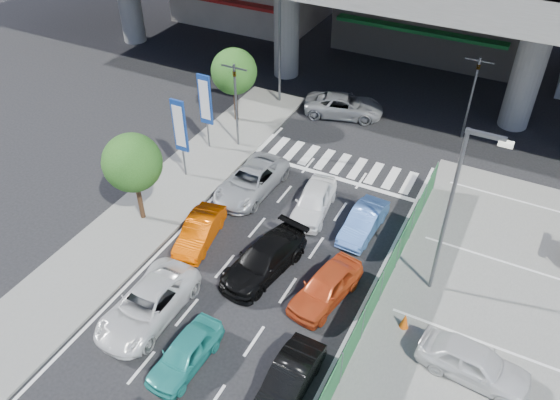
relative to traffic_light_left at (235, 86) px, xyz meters
The scene contains 24 objects.
ground 14.07m from the traffic_light_left, 62.68° to the right, with size 120.00×120.00×0.00m, color black.
parking_lot 20.28m from the traffic_light_left, 30.17° to the right, with size 12.00×28.00×0.06m, color slate.
sidewalk_left 8.93m from the traffic_light_left, 95.71° to the right, with size 4.00×30.00×0.12m, color slate.
fence_run 16.20m from the traffic_light_left, 43.73° to the right, with size 0.16×22.00×1.80m, color #1E572D, non-canonical shape.
traffic_light_left is the anchor object (origin of this frame).
traffic_light_right 13.63m from the traffic_light_left, 30.89° to the left, with size 1.60×1.24×5.20m.
street_lamp_right 14.68m from the traffic_light_left, 24.16° to the right, with size 1.65×0.22×8.00m.
street_lamp_left 6.06m from the traffic_light_left, 91.20° to the left, with size 1.65×0.22×8.00m.
signboard_near 4.22m from the traffic_light_left, 104.02° to the right, with size 0.80×0.14×4.70m.
signboard_far 1.93m from the traffic_light_left, 144.30° to the right, with size 0.80×0.14×4.70m.
tree_near 8.06m from the traffic_light_left, 95.71° to the right, with size 2.80×2.80×4.80m.
tree_far 3.02m from the traffic_light_left, 122.62° to the left, with size 2.80×2.80×4.80m.
sedan_white_mid_left 13.66m from the traffic_light_left, 75.38° to the right, with size 2.29×4.97×1.38m, color white.
taxi_teal_mid 15.63m from the traffic_light_left, 66.81° to the right, with size 1.44×3.58×1.22m, color teal.
hatch_black_mid_right 16.97m from the traffic_light_left, 53.20° to the right, with size 1.32×3.79×1.25m, color black.
taxi_orange_left 9.12m from the traffic_light_left, 71.63° to the right, with size 1.31×3.76×1.24m, color #E95000.
sedan_black_mid 11.00m from the traffic_light_left, 53.12° to the right, with size 1.93×4.76×1.38m, color black.
taxi_orange_right 13.18m from the traffic_light_left, 42.64° to the right, with size 1.62×4.01×1.37m, color #CA451D.
wagon_silver_front_left 5.63m from the traffic_light_left, 50.72° to the right, with size 2.29×4.97×1.38m, color #9EA1A5.
sedan_white_front_mid 8.15m from the traffic_light_left, 28.82° to the right, with size 1.63×4.05×1.38m, color white.
kei_truck_front_right 10.64m from the traffic_light_left, 22.79° to the right, with size 1.30×3.71×1.22m, color #4B79CE.
crossing_wagon_silver 8.22m from the traffic_light_left, 56.05° to the left, with size 2.33×5.05×1.40m, color gray.
parked_sedan_white 18.71m from the traffic_light_left, 31.58° to the right, with size 1.64×4.08×1.39m, color silver.
traffic_cone 15.88m from the traffic_light_left, 33.97° to the right, with size 0.38×0.38×0.73m, color #D7510B.
Camera 1 is at (8.62, -11.45, 17.75)m, focal length 35.00 mm.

